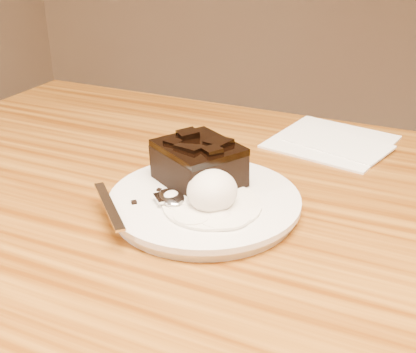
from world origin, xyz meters
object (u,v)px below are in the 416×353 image
at_px(plate, 204,203).
at_px(napkin, 331,141).
at_px(brownie, 199,166).
at_px(ice_cream_scoop, 212,191).
at_px(spoon, 171,199).

xyz_separation_m(plate, napkin, (0.09, 0.27, -0.01)).
bearing_deg(napkin, brownie, -114.61).
relative_size(brownie, napkin, 0.58).
distance_m(plate, brownie, 0.05).
xyz_separation_m(brownie, ice_cream_scoop, (0.04, -0.05, -0.00)).
height_order(brownie, ice_cream_scoop, brownie).
bearing_deg(napkin, ice_cream_scoop, -103.57).
height_order(spoon, napkin, spoon).
bearing_deg(spoon, plate, -0.87).
distance_m(brownie, ice_cream_scoop, 0.06).
bearing_deg(spoon, brownie, 38.02).
bearing_deg(plate, spoon, -134.61).
bearing_deg(napkin, plate, -107.90).
bearing_deg(spoon, ice_cream_scoop, -32.91).
bearing_deg(plate, ice_cream_scoop, -44.96).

